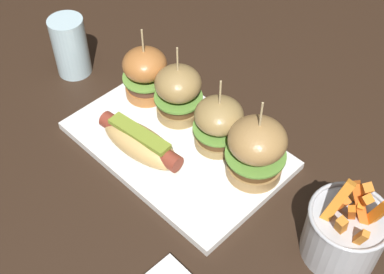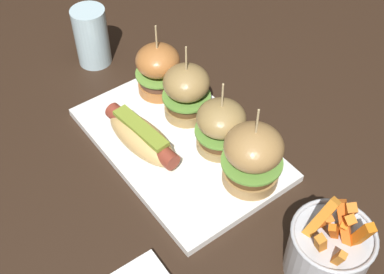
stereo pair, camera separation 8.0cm
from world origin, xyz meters
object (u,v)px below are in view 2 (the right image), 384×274
(hot_dog, at_px, (141,137))
(platter_main, at_px, (179,143))
(slider_center_left, at_px, (186,92))
(water_glass, at_px, (91,37))
(slider_far_right, at_px, (253,156))
(fries_bucket, at_px, (329,250))
(slider_far_left, at_px, (158,69))
(slider_center_right, at_px, (221,126))

(hot_dog, bearing_deg, platter_main, 66.29)
(hot_dog, bearing_deg, slider_center_left, 101.09)
(platter_main, xyz_separation_m, slider_center_left, (-0.05, 0.05, 0.06))
(slider_center_left, xyz_separation_m, water_glass, (-0.24, -0.05, -0.01))
(platter_main, xyz_separation_m, slider_far_right, (0.13, 0.04, 0.06))
(slider_center_left, height_order, fries_bucket, slider_center_left)
(slider_far_left, bearing_deg, platter_main, -19.84)
(slider_far_right, relative_size, water_glass, 1.28)
(slider_center_right, distance_m, slider_far_right, 0.08)
(slider_center_right, height_order, water_glass, slider_center_right)
(fries_bucket, bearing_deg, hot_dog, -165.81)
(slider_center_left, height_order, slider_far_right, slider_far_right)
(fries_bucket, relative_size, water_glass, 1.22)
(slider_far_left, relative_size, slider_far_right, 0.94)
(slider_center_right, xyz_separation_m, slider_far_right, (0.08, -0.01, 0.01))
(hot_dog, height_order, slider_center_left, slider_center_left)
(platter_main, distance_m, water_glass, 0.29)
(slider_far_right, xyz_separation_m, water_glass, (-0.42, -0.04, -0.01))
(fries_bucket, bearing_deg, slider_far_right, 174.86)
(slider_center_right, xyz_separation_m, water_glass, (-0.34, -0.05, -0.00))
(slider_center_right, distance_m, fries_bucket, 0.26)
(hot_dog, bearing_deg, slider_far_left, 134.37)
(slider_far_right, bearing_deg, water_glass, -174.18)
(hot_dog, xyz_separation_m, slider_center_right, (0.07, 0.11, 0.02))
(hot_dog, distance_m, fries_bucket, 0.34)
(hot_dog, xyz_separation_m, water_glass, (-0.26, 0.06, 0.02))
(hot_dog, bearing_deg, water_glass, 167.97)
(fries_bucket, height_order, water_glass, fries_bucket)
(slider_center_right, relative_size, water_glass, 1.15)
(slider_far_left, xyz_separation_m, slider_center_left, (0.08, 0.00, 0.00))
(platter_main, height_order, slider_far_right, slider_far_right)
(slider_center_right, height_order, slider_far_right, slider_far_right)
(platter_main, distance_m, hot_dog, 0.07)
(hot_dog, relative_size, slider_center_left, 1.12)
(platter_main, height_order, fries_bucket, fries_bucket)
(slider_far_right, bearing_deg, hot_dog, -147.84)
(slider_center_right, distance_m, water_glass, 0.34)
(water_glass, bearing_deg, hot_dog, -12.03)
(slider_far_right, relative_size, fries_bucket, 1.05)
(platter_main, bearing_deg, slider_far_left, 160.16)
(slider_center_left, xyz_separation_m, fries_bucket, (0.35, -0.02, -0.02))
(hot_dog, bearing_deg, fries_bucket, 14.19)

